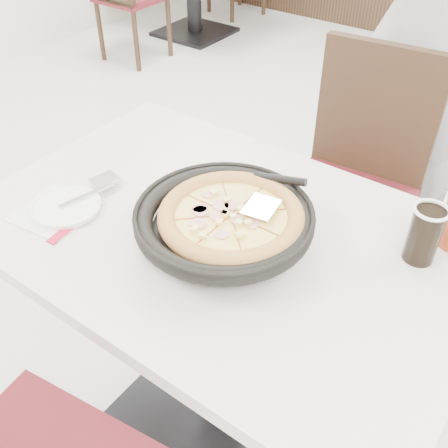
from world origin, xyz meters
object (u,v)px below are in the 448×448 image
Objects in this scene: pizza at (231,222)px; cola_glass at (424,236)px; main_table at (222,329)px; pizza_pan at (224,227)px; chair_far at (347,195)px; side_plate at (66,207)px; diner_person at (430,30)px.

cola_glass is (0.37, 0.20, 0.00)m from pizza.
main_table is 3.94× the size of pizza.
main_table is 0.42m from pizza_pan.
chair_far is at bearing 89.88° from pizza.
cola_glass is (0.77, 0.35, 0.06)m from side_plate.
side_plate reaches higher than main_table.
chair_far is 0.67m from diner_person.
cola_glass is (0.42, 0.17, 0.44)m from main_table.
pizza_pan is at bearing -161.02° from pizza.
chair_far is at bearing 85.66° from main_table.
pizza is at bearing 85.24° from chair_far.
chair_far is 5.62× the size of side_plate.
diner_person reaches higher than side_plate.
pizza_pan is at bearing -46.06° from main_table.
main_table is at bearing 71.58° from diner_person.
main_table is at bearing 81.02° from chair_far.
diner_person reaches higher than pizza.
pizza_pan is 0.41m from side_plate.
side_plate is (-0.35, -0.17, 0.38)m from main_table.
side_plate is at bearing 57.44° from diner_person.
main_table is at bearing 25.95° from side_plate.
cola_glass reaches higher than pizza_pan.
pizza is 2.34× the size of cola_glass.
pizza_pan is 1.93× the size of side_plate.
cola_glass reaches higher than main_table.
side_plate is (-0.40, -0.14, -0.05)m from pizza.
chair_far is at bearing 88.60° from pizza_pan.
chair_far is 0.52× the size of diner_person.
pizza_pan is 1.07× the size of pizza.
cola_glass is (0.38, 0.21, 0.02)m from pizza_pan.
main_table is at bearing 133.94° from pizza_pan.
pizza is 1.80× the size of side_plate.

